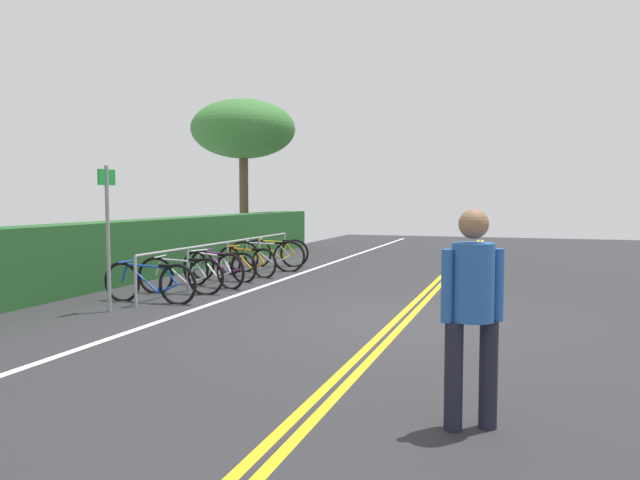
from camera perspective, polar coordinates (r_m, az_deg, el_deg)
ground_plane at (r=8.95m, az=7.58°, el=-7.60°), size 39.30×12.64×0.05m
centre_line_yellow_inner at (r=8.93m, az=8.09°, el=-7.45°), size 35.37×0.10×0.00m
centre_line_yellow_outer at (r=8.96m, az=7.08°, el=-7.40°), size 35.37×0.10×0.00m
bike_lane_stripe_white at (r=10.06m, az=-11.09°, el=-6.20°), size 35.37×0.12×0.00m
bike_rack at (r=13.08m, az=-8.58°, el=-1.01°), size 6.57×0.05×0.85m
bicycle_0 at (r=10.70m, az=-15.59°, el=-3.84°), size 0.46×1.78×0.72m
bicycle_1 at (r=11.52m, az=-12.84°, el=-3.24°), size 0.46×1.67×0.72m
bicycle_2 at (r=12.30m, az=-9.95°, el=-2.70°), size 0.61×1.63×0.75m
bicycle_3 at (r=13.20m, az=-9.05°, el=-2.38°), size 0.48×1.74×0.68m
bicycle_4 at (r=13.86m, az=-6.85°, el=-2.01°), size 0.57×1.65×0.71m
bicycle_5 at (r=14.65m, az=-5.01°, el=-1.52°), size 0.71×1.78×0.79m
bicycle_6 at (r=15.71m, az=-4.12°, el=-1.20°), size 0.64×1.61×0.75m
pedestrian at (r=4.77m, az=13.99°, el=-5.75°), size 0.32×0.45×1.68m
sign_post_near at (r=9.94m, az=-19.17°, el=1.40°), size 0.36×0.06×2.25m
hedge_backdrop at (r=15.37m, az=-12.76°, el=-0.33°), size 15.52×0.83×1.28m
tree_mid at (r=21.22m, az=-7.15°, el=10.14°), size 3.52×3.52×5.08m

